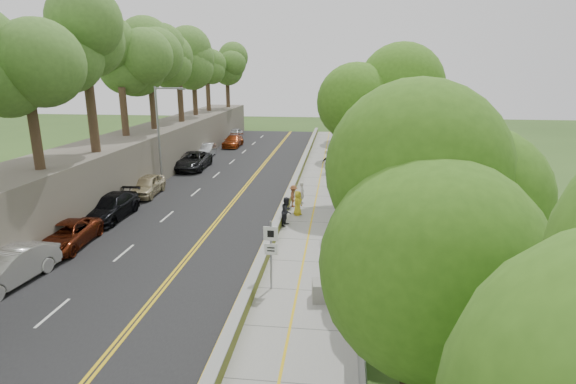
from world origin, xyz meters
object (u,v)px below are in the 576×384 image
(concrete_block, at_px, (327,291))
(car_1, at_px, (7,268))
(painter_0, at_px, (298,203))
(construction_barrel, at_px, (341,168))
(signpost, at_px, (271,248))
(car_2, at_px, (66,235))
(person_far, at_px, (328,163))
(streetlight, at_px, (161,129))

(concrete_block, height_order, car_1, car_1)
(painter_0, bearing_deg, construction_barrel, 9.40)
(construction_barrel, xyz_separation_m, painter_0, (-2.78, -12.92, 0.34))
(signpost, distance_m, painter_0, 10.38)
(car_2, height_order, person_far, person_far)
(car_1, xyz_separation_m, car_2, (-0.05, 4.44, -0.13))
(streetlight, relative_size, car_1, 1.64)
(concrete_block, relative_size, painter_0, 0.73)
(construction_barrel, height_order, person_far, person_far)
(concrete_block, bearing_deg, car_2, 163.76)
(signpost, xyz_separation_m, car_2, (-11.65, 3.42, -1.25))
(car_2, relative_size, painter_0, 2.97)
(construction_barrel, bearing_deg, streetlight, -156.71)
(signpost, height_order, car_1, signpost)
(person_far, bearing_deg, painter_0, 94.19)
(construction_barrel, distance_m, car_2, 24.62)
(concrete_block, relative_size, car_2, 0.25)
(streetlight, height_order, construction_barrel, streetlight)
(construction_barrel, xyz_separation_m, car_2, (-14.60, -19.82, 0.19))
(signpost, xyz_separation_m, painter_0, (0.17, 10.32, -1.09))
(streetlight, xyz_separation_m, car_2, (-0.14, -13.60, -3.92))
(painter_0, bearing_deg, car_2, 141.83)
(concrete_block, bearing_deg, car_1, -178.61)
(car_1, distance_m, car_2, 4.44)
(streetlight, height_order, painter_0, streetlight)
(car_1, xyz_separation_m, person_far, (13.35, 23.83, 0.14))
(streetlight, relative_size, person_far, 4.28)
(signpost, bearing_deg, construction_barrel, 82.76)
(streetlight, distance_m, construction_barrel, 16.28)
(car_2, height_order, painter_0, painter_0)
(signpost, relative_size, painter_0, 1.89)
(concrete_block, xyz_separation_m, painter_0, (-2.26, 11.00, 0.42))
(construction_barrel, bearing_deg, person_far, -159.96)
(concrete_block, relative_size, person_far, 0.64)
(streetlight, height_order, person_far, streetlight)
(car_1, bearing_deg, streetlight, 95.55)
(construction_barrel, xyz_separation_m, person_far, (-1.20, -0.44, 0.46))
(car_2, bearing_deg, signpost, -20.91)
(streetlight, bearing_deg, painter_0, -29.83)
(painter_0, bearing_deg, car_1, 155.50)
(signpost, height_order, construction_barrel, signpost)
(car_2, bearing_deg, construction_barrel, 49.06)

